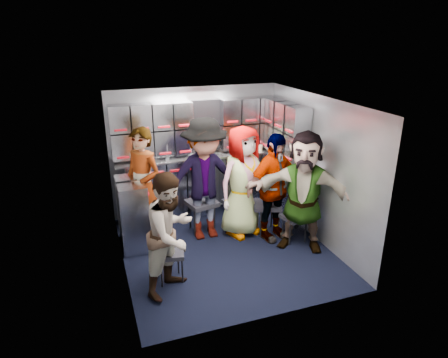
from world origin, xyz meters
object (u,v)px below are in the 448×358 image
object	(u,v)px
jump_seat_mid_left	(202,205)
attendant_arc_c	(243,182)
jump_seat_near_right	(295,218)
attendant_arc_e	(303,192)
attendant_standing	(143,186)
jump_seat_near_left	(169,254)
attendant_arc_d	(273,188)
jump_seat_center	(238,204)
attendant_arc_b	(205,180)
jump_seat_mid_right	(267,206)
attendant_arc_a	(171,234)

from	to	relation	value
jump_seat_mid_left	attendant_arc_c	world-z (taller)	attendant_arc_c
jump_seat_near_right	attendant_arc_c	world-z (taller)	attendant_arc_c
jump_seat_near_right	attendant_arc_e	bearing A→B (deg)	-90.00
attendant_standing	attendant_arc_e	world-z (taller)	attendant_arc_e
jump_seat_near_left	attendant_arc_c	world-z (taller)	attendant_arc_c
jump_seat_near_left	attendant_standing	size ratio (longest dim) A/B	0.24
attendant_arc_d	attendant_arc_e	size ratio (longest dim) A/B	0.94
jump_seat_center	attendant_arc_b	distance (m)	0.76
jump_seat_mid_right	attendant_standing	size ratio (longest dim) A/B	0.30
attendant_arc_a	attendant_arc_c	size ratio (longest dim) A/B	0.89
jump_seat_mid_right	attendant_standing	distance (m)	1.86
attendant_arc_d	attendant_arc_c	bearing A→B (deg)	125.01
jump_seat_near_left	attendant_arc_b	world-z (taller)	attendant_arc_b
jump_seat_center	attendant_arc_d	world-z (taller)	attendant_arc_d
jump_seat_mid_right	attendant_arc_b	bearing A→B (deg)	168.40
attendant_standing	jump_seat_mid_left	bearing A→B (deg)	51.16
attendant_arc_b	attendant_arc_e	bearing A→B (deg)	-32.29
jump_seat_center	attendant_arc_a	size ratio (longest dim) A/B	0.31
jump_seat_mid_right	attendant_arc_e	bearing A→B (deg)	-63.65
jump_seat_mid_right	attendant_arc_e	distance (m)	0.75
attendant_standing	attendant_arc_c	world-z (taller)	attendant_standing
attendant_arc_b	attendant_arc_e	world-z (taller)	attendant_arc_b
jump_seat_near_left	attendant_arc_b	size ratio (longest dim) A/B	0.23
jump_seat_near_left	jump_seat_center	world-z (taller)	jump_seat_center
jump_seat_mid_right	attendant_arc_e	xyz separation A→B (m)	(0.28, -0.56, 0.42)
jump_seat_near_right	attendant_arc_a	xyz separation A→B (m)	(-1.94, -0.57, 0.38)
jump_seat_near_right	jump_seat_mid_left	bearing A→B (deg)	148.02
jump_seat_near_right	attendant_arc_e	size ratio (longest dim) A/B	0.24
attendant_arc_d	jump_seat_mid_left	bearing A→B (deg)	132.63
jump_seat_mid_right	attendant_arc_b	distance (m)	1.05
jump_seat_mid_right	attendant_arc_d	xyz separation A→B (m)	(-0.00, -0.18, 0.37)
jump_seat_mid_right	jump_seat_near_right	world-z (taller)	jump_seat_mid_right
jump_seat_mid_right	attendant_arc_b	world-z (taller)	attendant_arc_b
attendant_arc_d	jump_seat_mid_right	bearing A→B (deg)	73.51
jump_seat_center	jump_seat_mid_left	bearing A→B (deg)	171.64
attendant_standing	attendant_arc_a	distance (m)	1.32
jump_seat_mid_left	attendant_arc_c	size ratio (longest dim) A/B	0.30
jump_seat_mid_right	attendant_arc_a	xyz separation A→B (m)	(-1.66, -0.95, 0.31)
jump_seat_near_left	jump_seat_near_right	size ratio (longest dim) A/B	1.00
jump_seat_mid_left	attendant_arc_b	size ratio (longest dim) A/B	0.28
jump_seat_near_left	attendant_arc_a	size ratio (longest dim) A/B	0.28
jump_seat_near_right	attendant_arc_b	distance (m)	1.43
jump_seat_near_right	attendant_arc_e	world-z (taller)	attendant_arc_e
jump_seat_mid_right	jump_seat_near_left	bearing A→B (deg)	-155.29
jump_seat_center	jump_seat_near_right	world-z (taller)	jump_seat_center
jump_seat_mid_left	attendant_arc_d	size ratio (longest dim) A/B	0.31
jump_seat_center	jump_seat_near_right	distance (m)	0.92
attendant_standing	attendant_arc_b	xyz separation A→B (m)	(0.86, -0.18, 0.06)
jump_seat_near_left	attendant_arc_a	bearing A→B (deg)	-90.00
attendant_arc_a	attendant_arc_b	world-z (taller)	attendant_arc_b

